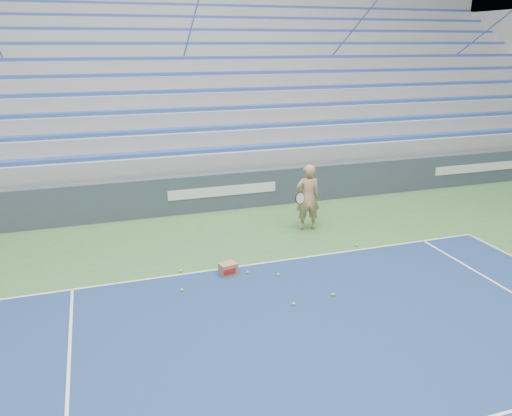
# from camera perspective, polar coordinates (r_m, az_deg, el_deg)

# --- Properties ---
(sponsor_barrier) EXTENTS (30.00, 0.32, 1.10)m
(sponsor_barrier) POSITION_cam_1_polar(r_m,az_deg,el_deg) (14.62, -3.91, 1.92)
(sponsor_barrier) COLOR #374353
(sponsor_barrier) RESTS_ON ground
(bleachers) EXTENTS (31.00, 9.15, 7.30)m
(bleachers) POSITION_cam_1_polar(r_m,az_deg,el_deg) (19.75, -8.27, 11.44)
(bleachers) COLOR #9A9CA2
(bleachers) RESTS_ON ground
(tennis_player) EXTENTS (0.95, 0.87, 1.75)m
(tennis_player) POSITION_cam_1_polar(r_m,az_deg,el_deg) (12.97, 5.94, 1.21)
(tennis_player) COLOR tan
(tennis_player) RESTS_ON ground
(ball_box) EXTENTS (0.40, 0.34, 0.26)m
(ball_box) POSITION_cam_1_polar(r_m,az_deg,el_deg) (10.64, -3.22, -6.97)
(ball_box) COLOR #9D714C
(ball_box) RESTS_ON ground
(tennis_ball_0) EXTENTS (0.07, 0.07, 0.07)m
(tennis_ball_0) POSITION_cam_1_polar(r_m,az_deg,el_deg) (9.93, 8.80, -9.76)
(tennis_ball_0) COLOR #ABD62B
(tennis_ball_0) RESTS_ON ground
(tennis_ball_1) EXTENTS (0.07, 0.07, 0.07)m
(tennis_ball_1) POSITION_cam_1_polar(r_m,az_deg,el_deg) (10.09, -8.48, -9.27)
(tennis_ball_1) COLOR #ABD62B
(tennis_ball_1) RESTS_ON ground
(tennis_ball_2) EXTENTS (0.07, 0.07, 0.07)m
(tennis_ball_2) POSITION_cam_1_polar(r_m,az_deg,el_deg) (10.70, -0.97, -7.37)
(tennis_ball_2) COLOR #ABD62B
(tennis_ball_2) RESTS_ON ground
(tennis_ball_3) EXTENTS (0.07, 0.07, 0.07)m
(tennis_ball_3) POSITION_cam_1_polar(r_m,az_deg,el_deg) (12.32, 11.42, -4.17)
(tennis_ball_3) COLOR #ABD62B
(tennis_ball_3) RESTS_ON ground
(tennis_ball_4) EXTENTS (0.07, 0.07, 0.07)m
(tennis_ball_4) POSITION_cam_1_polar(r_m,az_deg,el_deg) (9.53, 4.32, -10.88)
(tennis_ball_4) COLOR #ABD62B
(tennis_ball_4) RESTS_ON ground
(tennis_ball_5) EXTENTS (0.07, 0.07, 0.07)m
(tennis_ball_5) POSITION_cam_1_polar(r_m,az_deg,el_deg) (10.89, -8.61, -7.12)
(tennis_ball_5) COLOR #ABD62B
(tennis_ball_5) RESTS_ON ground
(tennis_ball_6) EXTENTS (0.07, 0.07, 0.07)m
(tennis_ball_6) POSITION_cam_1_polar(r_m,az_deg,el_deg) (10.61, 2.56, -7.63)
(tennis_ball_6) COLOR #ABD62B
(tennis_ball_6) RESTS_ON ground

